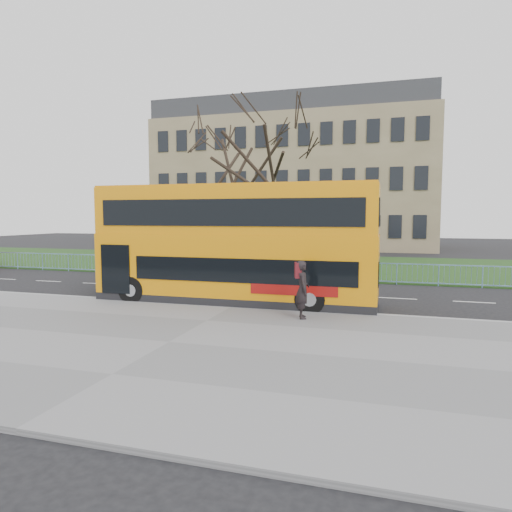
{
  "coord_description": "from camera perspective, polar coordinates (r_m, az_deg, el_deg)",
  "views": [
    {
      "loc": [
        5.7,
        -17.64,
        3.52
      ],
      "look_at": [
        0.15,
        1.0,
        1.8
      ],
      "focal_mm": 32.0,
      "sensor_mm": 36.0,
      "label": 1
    }
  ],
  "objects": [
    {
      "name": "bare_tree",
      "position": [
        29.07,
        -0.89,
        9.62
      ],
      "size": [
        8.05,
        8.05,
        11.5
      ],
      "primitive_type": null,
      "color": "black",
      "rests_on": "grass_verge"
    },
    {
      "name": "civic_building",
      "position": [
        53.83,
        5.14,
        8.74
      ],
      "size": [
        30.0,
        15.0,
        14.0
      ],
      "primitive_type": "cube",
      "color": "#7B6C4E",
      "rests_on": "ground"
    },
    {
      "name": "pavement",
      "position": [
        12.77,
        -10.8,
        -10.75
      ],
      "size": [
        80.0,
        10.5,
        0.12
      ],
      "primitive_type": "cube",
      "color": "slate",
      "rests_on": "ground"
    },
    {
      "name": "guard_railing",
      "position": [
        25.08,
        3.34,
        -1.75
      ],
      "size": [
        40.0,
        0.12,
        1.1
      ],
      "primitive_type": null,
      "color": "#6C96C0",
      "rests_on": "ground"
    },
    {
      "name": "yellow_bus",
      "position": [
        18.17,
        -2.65,
        1.83
      ],
      "size": [
        11.14,
        2.75,
        4.66
      ],
      "rotation": [
        0.0,
        0.0,
        0.01
      ],
      "color": "orange",
      "rests_on": "ground"
    },
    {
      "name": "pedestrian",
      "position": [
        15.21,
        5.83,
        -4.19
      ],
      "size": [
        0.64,
        0.8,
        1.92
      ],
      "primitive_type": "imported",
      "rotation": [
        0.0,
        0.0,
        1.86
      ],
      "color": "black",
      "rests_on": "pavement"
    },
    {
      "name": "ground",
      "position": [
        18.87,
        -1.3,
        -5.69
      ],
      "size": [
        120.0,
        120.0,
        0.0
      ],
      "primitive_type": "plane",
      "color": "black",
      "rests_on": "ground"
    },
    {
      "name": "grass_verge",
      "position": [
        32.63,
        6.43,
        -1.1
      ],
      "size": [
        80.0,
        15.4,
        0.08
      ],
      "primitive_type": "cube",
      "color": "#1A3714",
      "rests_on": "ground"
    },
    {
      "name": "kerb",
      "position": [
        17.42,
        -2.87,
        -6.37
      ],
      "size": [
        80.0,
        0.2,
        0.14
      ],
      "primitive_type": "cube",
      "color": "gray",
      "rests_on": "ground"
    }
  ]
}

